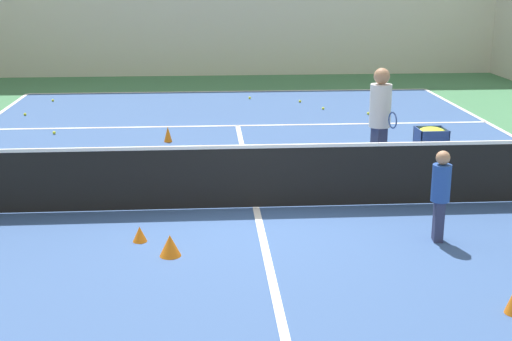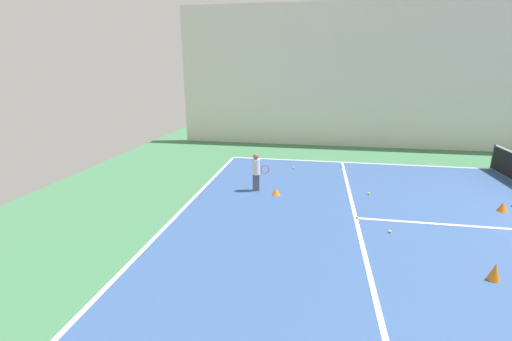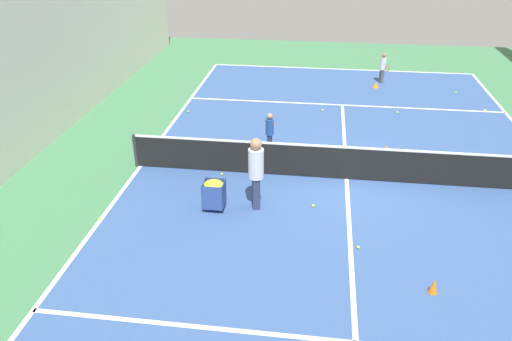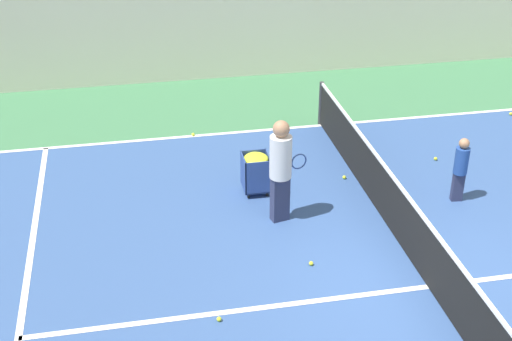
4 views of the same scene
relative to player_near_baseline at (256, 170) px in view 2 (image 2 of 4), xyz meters
The scene contains 12 objects.
line_baseline_near 2.53m from the player_near_baseline, 46.91° to the right, with size 11.54×0.10×0.00m, color white.
line_sideline_left 9.70m from the player_near_baseline, 115.16° to the left, with size 0.10×21.06×0.00m, color white.
line_service_near 3.47m from the player_near_baseline, 60.81° to the left, with size 11.54×0.10×0.00m, color white.
hall_enclosure_left 11.82m from the player_near_baseline, 130.44° to the left, with size 0.15×27.91×6.85m.
player_near_baseline is the anchor object (origin of this frame).
training_cone_1 6.63m from the player_near_baseline, 52.03° to the left, with size 0.22×0.22×0.35m, color orange.
training_cone_2 7.04m from the player_near_baseline, 86.15° to the left, with size 0.27×0.27×0.27m, color orange.
training_cone_4 0.95m from the player_near_baseline, 68.16° to the left, with size 0.27×0.27×0.21m, color orange.
tennis_ball_3 3.07m from the player_near_baseline, 160.35° to the left, with size 0.07×0.07×0.07m, color yellow.
tennis_ball_7 4.55m from the player_near_baseline, 139.72° to the left, with size 0.07×0.07×0.07m, color yellow.
tennis_ball_13 3.62m from the player_near_baseline, 94.28° to the left, with size 0.07×0.07×0.07m, color yellow.
tennis_ball_15 4.45m from the player_near_baseline, 57.14° to the left, with size 0.07×0.07×0.07m, color yellow.
Camera 2 is at (8.65, -6.94, 3.78)m, focal length 24.00 mm.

